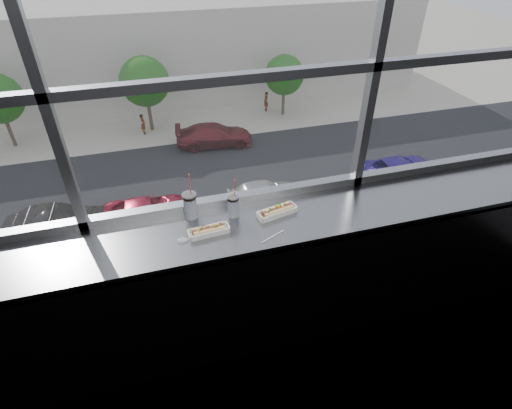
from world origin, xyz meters
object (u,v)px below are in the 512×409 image
object	(u,v)px
wrapper	(182,240)
tree_right	(284,75)
soda_cup_right	(233,205)
car_far_b	(214,132)
soda_cup_left	(190,204)
hotdog_tray_right	(277,211)
pedestrian_d	(266,100)
car_near_c	(148,208)
car_near_b	(55,220)
car_near_d	(263,189)
car_near_e	(401,166)
pedestrian_b	(143,122)
hotdog_tray_left	(209,230)
tree_center	(145,82)
loose_straw	(273,236)

from	to	relation	value
wrapper	tree_right	xyz separation A→B (m)	(11.02, 28.33, -8.72)
soda_cup_right	car_far_b	distance (m)	26.86
soda_cup_left	tree_right	bearing A→B (deg)	68.74
hotdog_tray_right	soda_cup_left	bearing A→B (deg)	154.00
soda_cup_right	tree_right	xyz separation A→B (m)	(10.64, 28.15, -8.80)
pedestrian_d	car_near_c	bearing A→B (deg)	-39.32
car_near_b	car_near_d	world-z (taller)	car_near_b
car_near_e	pedestrian_b	size ratio (longest dim) A/B	3.07
hotdog_tray_left	tree_center	xyz separation A→B (m)	(-0.11, 28.30, -8.24)
hotdog_tray_right	hotdog_tray_left	bearing A→B (deg)	176.01
car_far_b	car_near_e	world-z (taller)	car_far_b
car_near_e	pedestrian_d	xyz separation A→B (m)	(-4.84, 13.17, -0.02)
wrapper	car_near_b	world-z (taller)	wrapper
tree_center	pedestrian_b	bearing A→B (deg)	-138.25
car_near_d	car_near_c	size ratio (longest dim) A/B	1.04
tree_center	tree_right	bearing A→B (deg)	-0.00
wrapper	car_near_e	bearing A→B (deg)	47.99
soda_cup_left	loose_straw	bearing A→B (deg)	-37.23
loose_straw	car_near_b	size ratio (longest dim) A/B	0.03
pedestrian_d	tree_right	distance (m)	2.88
soda_cup_right	wrapper	bearing A→B (deg)	-155.26
hotdog_tray_right	car_near_c	xyz separation A→B (m)	(-1.59, 16.23, -11.15)
soda_cup_left	car_far_b	distance (m)	26.85
loose_straw	pedestrian_b	size ratio (longest dim) A/B	0.10
soda_cup_left	loose_straw	xyz separation A→B (m)	(0.47, -0.36, -0.10)
hotdog_tray_right	soda_cup_left	size ratio (longest dim) A/B	0.83
hotdog_tray_right	pedestrian_d	xyz separation A→B (m)	(9.19, 29.40, -11.10)
loose_straw	car_far_b	xyz separation A→B (m)	(3.76, 24.45, -10.98)
soda_cup_right	car_near_b	world-z (taller)	soda_cup_right
soda_cup_left	tree_right	size ratio (longest dim) A/B	0.07
soda_cup_right	car_far_b	size ratio (longest dim) A/B	0.05
soda_cup_left	tree_right	xyz separation A→B (m)	(10.93, 28.09, -8.81)
car_near_b	tree_right	size ratio (longest dim) A/B	1.33
tree_center	pedestrian_d	bearing A→B (deg)	6.81
car_near_b	car_near_e	bearing A→B (deg)	-87.76
hotdog_tray_left	tree_center	bearing A→B (deg)	85.54
hotdog_tray_left	loose_straw	bearing A→B (deg)	-25.34
car_far_b	pedestrian_d	distance (m)	7.58
hotdog_tray_left	car_far_b	bearing A→B (deg)	75.63
car_near_e	car_near_d	bearing A→B (deg)	90.92
hotdog_tray_left	car_near_b	bearing A→B (deg)	104.61
car_near_e	hotdog_tray_left	bearing A→B (deg)	139.21
hotdog_tray_left	soda_cup_left	bearing A→B (deg)	106.50
loose_straw	car_far_b	bearing A→B (deg)	56.98
hotdog_tray_left	car_near_c	world-z (taller)	hotdog_tray_left
soda_cup_right	pedestrian_b	size ratio (longest dim) A/B	0.16
wrapper	loose_straw	bearing A→B (deg)	-12.08
tree_center	car_near_b	bearing A→B (deg)	-115.02
tree_center	car_near_e	bearing A→B (deg)	-39.35
car_near_e	pedestrian_b	xyz separation A→B (m)	(-15.26, 11.44, -0.04)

